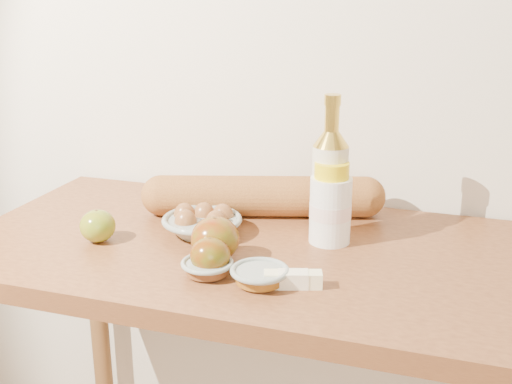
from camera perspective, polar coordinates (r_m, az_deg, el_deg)
back_wall at (r=1.49m, az=4.44°, el=14.50°), size 3.50×0.02×2.60m
table at (r=1.32m, az=0.41°, el=-9.68°), size 1.20×0.60×0.90m
bourbon_bottle at (r=1.27m, az=6.56°, el=0.89°), size 0.09×0.09×0.29m
cream_bottle at (r=1.27m, az=6.64°, el=-1.22°), size 0.10×0.10×0.16m
egg_bowl at (r=1.32m, az=-4.79°, el=-2.73°), size 0.20×0.20×0.06m
baguette at (r=1.41m, az=0.62°, el=-0.36°), size 0.54×0.24×0.09m
apple_yellowgreen at (r=1.31m, az=-13.89°, el=-2.95°), size 0.09×0.09×0.07m
apple_redgreen_front at (r=1.14m, az=-4.10°, el=-5.64°), size 0.08×0.08×0.07m
apple_redgreen_right at (r=1.19m, az=-3.65°, el=-4.18°), size 0.11×0.11×0.08m
sugar_bowl at (r=1.14m, az=-4.35°, el=-6.69°), size 0.12×0.12×0.03m
syrup_bowl at (r=1.11m, az=0.34°, el=-7.43°), size 0.13×0.13×0.03m
butter_stick at (r=1.10m, az=3.31°, el=-7.77°), size 0.10×0.06×0.03m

